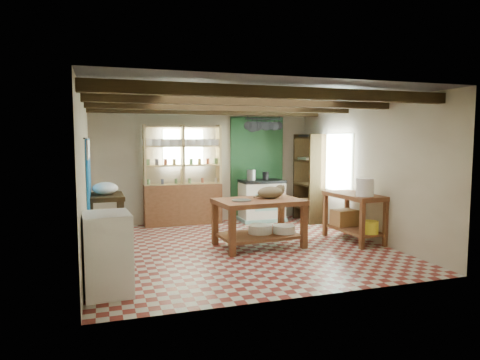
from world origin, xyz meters
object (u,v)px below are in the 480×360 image
object	(u,v)px
stove	(261,200)
white_cabinet	(107,253)
work_table	(259,223)
prep_table	(106,220)
cat	(270,192)
right_counter	(354,217)

from	to	relation	value
stove	white_cabinet	xyz separation A→B (m)	(-3.47, -3.77, 0.02)
work_table	prep_table	bearing A→B (deg)	154.76
prep_table	cat	size ratio (longest dim) A/B	1.94
work_table	prep_table	world-z (taller)	prep_table
stove	white_cabinet	bearing A→B (deg)	-132.58
cat	stove	bearing A→B (deg)	58.65
work_table	white_cabinet	world-z (taller)	white_cabinet
stove	white_cabinet	size ratio (longest dim) A/B	0.98
stove	prep_table	distance (m)	3.66
right_counter	cat	bearing A→B (deg)	167.64
stove	white_cabinet	distance (m)	5.12
work_table	stove	bearing A→B (deg)	63.46
cat	prep_table	bearing A→B (deg)	147.72
prep_table	right_counter	distance (m)	4.52
white_cabinet	work_table	bearing A→B (deg)	27.10
work_table	white_cabinet	xyz separation A→B (m)	(-2.57, -1.57, 0.08)
right_counter	cat	size ratio (longest dim) A/B	2.65
work_table	stove	world-z (taller)	stove
prep_table	right_counter	xyz separation A→B (m)	(4.38, -1.13, -0.01)
prep_table	white_cabinet	size ratio (longest dim) A/B	0.91
prep_table	cat	xyz separation A→B (m)	(2.80, -0.90, 0.49)
cat	work_table	bearing A→B (deg)	-178.69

